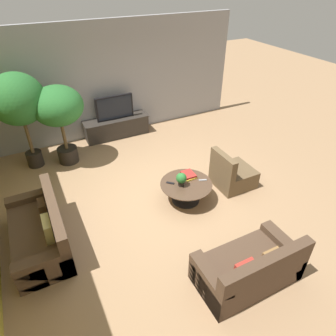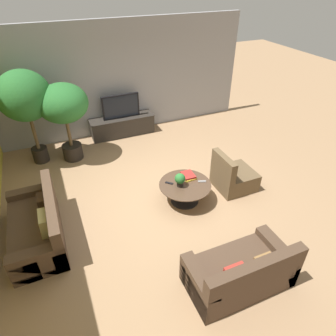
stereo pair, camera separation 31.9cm
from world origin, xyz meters
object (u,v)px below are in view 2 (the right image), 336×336
television (121,106)px  potted_palm_tall (25,98)px  couch_by_wall (38,227)px  potted_palm_corner (63,107)px  potted_plant_tabletop (180,179)px  armchair_wicker (233,177)px  media_console (123,126)px  coffee_table (185,189)px  couch_near_entry (240,272)px

television → potted_palm_tall: bearing=-166.5°
couch_by_wall → potted_palm_corner: potted_palm_corner is taller
television → potted_plant_tabletop: television is taller
television → potted_palm_corner: bearing=-154.2°
armchair_wicker → potted_plant_tabletop: (-1.27, -0.01, 0.32)m
armchair_wicker → potted_palm_tall: (-3.76, 2.79, 1.37)m
potted_palm_corner → couch_by_wall: bearing=-110.8°
media_console → television: size_ratio=1.75×
potted_palm_tall → coffee_table: bearing=-46.9°
media_console → potted_plant_tabletop: size_ratio=6.23×
media_console → couch_near_entry: couch_near_entry is taller
couch_near_entry → potted_palm_tall: bearing=-62.9°
media_console → coffee_table: (0.35, -3.33, 0.02)m
coffee_table → armchair_wicker: bearing=-0.1°
couch_by_wall → potted_palm_tall: potted_palm_tall is taller
television → potted_plant_tabletop: bearing=-86.2°
potted_palm_corner → couch_near_entry: bearing=-69.6°
coffee_table → armchair_wicker: armchair_wicker is taller
couch_near_entry → potted_palm_tall: 5.65m
armchair_wicker → potted_plant_tabletop: bearing=90.2°
television → coffee_table: bearing=-84.1°
television → couch_near_entry: size_ratio=0.66×
armchair_wicker → potted_plant_tabletop: 1.31m
couch_by_wall → potted_palm_tall: (0.20, 2.70, 1.36)m
potted_palm_tall → potted_palm_corner: size_ratio=1.18×
media_console → coffee_table: 3.35m
coffee_table → potted_palm_corner: (-1.85, 2.60, 1.08)m
potted_palm_corner → potted_plant_tabletop: size_ratio=6.64×
coffee_table → potted_palm_corner: bearing=125.5°
television → potted_plant_tabletop: size_ratio=3.56×
coffee_table → media_console: bearing=95.9°
coffee_table → potted_palm_tall: bearing=133.1°
television → armchair_wicker: (1.49, -3.33, -0.58)m
media_console → potted_palm_tall: size_ratio=0.80×
potted_palm_tall → television: bearing=13.5°
coffee_table → potted_plant_tabletop: potted_plant_tabletop is taller
couch_near_entry → potted_palm_corner: potted_palm_corner is taller
media_console → potted_palm_corner: 2.00m
armchair_wicker → television: bearing=24.2°
couch_by_wall → potted_plant_tabletop: (2.68, -0.09, 0.31)m
armchair_wicker → couch_by_wall: bearing=88.7°
media_console → couch_by_wall: 4.07m
television → potted_palm_corner: potted_palm_corner is taller
couch_by_wall → potted_plant_tabletop: couch_by_wall is taller
armchair_wicker → potted_palm_tall: bearing=53.4°
couch_by_wall → couch_near_entry: 3.47m
potted_palm_corner → potted_plant_tabletop: bearing=-56.4°
media_console → potted_palm_corner: potted_palm_corner is taller
couch_by_wall → media_console: bearing=142.8°
television → couch_by_wall: television is taller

